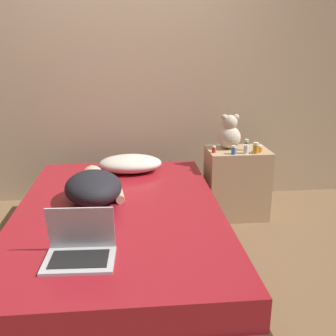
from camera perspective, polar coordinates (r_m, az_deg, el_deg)
name	(u,v)px	position (r m, az deg, el deg)	size (l,w,h in m)	color
ground_plane	(121,267)	(2.79, -6.82, -14.01)	(12.00, 12.00, 0.00)	brown
wall_back	(118,62)	(3.71, -7.20, 15.04)	(8.00, 0.06, 2.60)	tan
bed	(120,238)	(2.68, -6.99, -10.09)	(1.35, 2.10, 0.43)	#2D2319
nightstand	(236,183)	(3.47, 9.89, -2.16)	(0.52, 0.37, 0.60)	tan
pillow	(130,164)	(3.28, -5.48, 0.65)	(0.52, 0.35, 0.14)	beige
person_lying	(94,186)	(2.71, -10.72, -2.62)	(0.43, 0.65, 0.21)	black
laptop	(80,248)	(2.03, -12.65, -11.24)	(0.35, 0.26, 0.26)	silver
teddy_bear	(230,134)	(3.38, 8.92, 4.95)	(0.19, 0.19, 0.29)	beige
bottle_amber	(256,148)	(3.28, 12.62, 2.84)	(0.05, 0.05, 0.09)	gold
bottle_red	(214,149)	(3.25, 6.68, 2.70)	(0.03, 0.03, 0.06)	#B72D2D
bottle_blue	(234,150)	(3.22, 9.50, 2.59)	(0.04, 0.04, 0.07)	#3866B2
bottle_green	(246,145)	(3.36, 11.32, 3.30)	(0.03, 0.03, 0.10)	#3D8E4C
bottle_orange	(260,149)	(3.33, 13.17, 2.72)	(0.04, 0.04, 0.06)	orange
bottle_white	(246,149)	(3.26, 11.28, 2.68)	(0.04, 0.04, 0.07)	white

